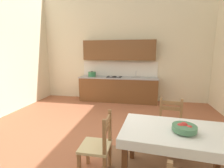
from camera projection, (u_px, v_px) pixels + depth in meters
The scene contains 7 objects.
ground_plane at pixel (102, 143), 3.34m from camera, with size 6.70×6.90×0.10m, color #A86042.
wall_back at pixel (123, 43), 6.03m from camera, with size 6.70×0.12×4.25m, color beige.
kitchen_cabinetry at pixel (118, 78), 5.97m from camera, with size 2.82×0.63×2.20m.
dining_table at pixel (177, 139), 2.18m from camera, with size 1.52×0.99×0.75m.
dining_chair_tv_side at pixel (98, 146), 2.35m from camera, with size 0.42×0.42×0.93m.
dining_chair_kitchen_side at pixel (170, 126), 2.97m from camera, with size 0.45×0.45×0.93m.
fruit_bowl at pixel (184, 128), 2.08m from camera, with size 0.30×0.30×0.12m.
Camera 1 is at (0.77, -2.97, 1.75)m, focal length 26.32 mm.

